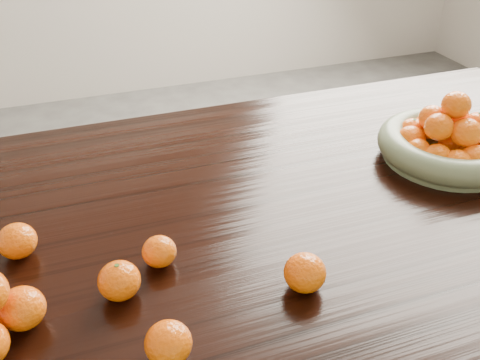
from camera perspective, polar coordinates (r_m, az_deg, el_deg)
name	(u,v)px	position (r m, az deg, el deg)	size (l,w,h in m)	color
dining_table	(251,239)	(1.17, 1.17, -6.28)	(2.00, 1.00, 0.75)	black
fruit_bowl	(449,142)	(1.34, 21.41, 3.75)	(0.33, 0.33, 0.17)	#6A7555
loose_orange_0	(119,281)	(0.91, -12.75, -10.43)	(0.07, 0.07, 0.07)	orange
loose_orange_1	(168,343)	(0.80, -7.65, -16.86)	(0.07, 0.07, 0.06)	orange
loose_orange_2	(305,273)	(0.91, 6.94, -9.79)	(0.07, 0.07, 0.07)	orange
loose_orange_3	(17,241)	(1.04, -22.68, -6.02)	(0.07, 0.07, 0.06)	orange
loose_orange_4	(159,251)	(0.96, -8.61, -7.55)	(0.06, 0.06, 0.06)	orange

